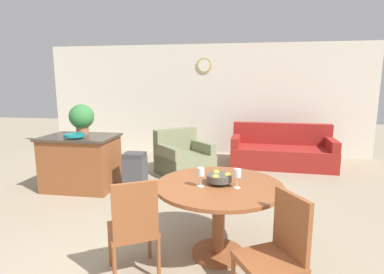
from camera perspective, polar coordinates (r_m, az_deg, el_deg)
The scene contains 13 objects.
wall_back at distance 7.52m, azimuth 2.46°, elevation 7.07°, with size 8.00×0.09×2.70m.
dining_table at distance 3.08m, azimuth 5.12°, elevation -11.95°, with size 1.27×1.27×0.77m.
dining_chair_near_left at distance 2.81m, azimuth -11.03°, elevation -16.11°, with size 0.57×0.57×0.94m.
dining_chair_near_right at distance 2.49m, azimuth 16.03°, elevation -20.03°, with size 0.57×0.57×0.94m.
fruit_bowl at distance 3.00m, azimuth 5.22°, elevation -7.69°, with size 0.25×0.25×0.12m.
wine_glass_left at distance 2.89m, azimuth 1.70°, elevation -6.83°, with size 0.07×0.07×0.19m.
wine_glass_right at distance 2.89m, azimuth 8.65°, elevation -6.99°, with size 0.07×0.07×0.19m.
kitchen_island at distance 5.37m, azimuth -20.34°, elevation -4.51°, with size 1.17×0.84×0.90m.
teal_bowl at distance 5.09m, azimuth -21.49°, elevation 0.28°, with size 0.32×0.32×0.07m.
potted_plant at distance 5.43m, azimuth -20.27°, elevation 3.50°, with size 0.41×0.41×0.51m.
trash_bin at distance 5.00m, azimuth -10.79°, elevation -6.66°, with size 0.34×0.30×0.65m.
couch at distance 6.74m, azimuth 16.67°, elevation -2.74°, with size 2.17×1.08×0.89m.
armchair at distance 5.91m, azimuth -1.67°, elevation -4.20°, with size 1.27×1.27×0.85m.
Camera 1 is at (0.82, -2.02, 1.75)m, focal length 28.00 mm.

